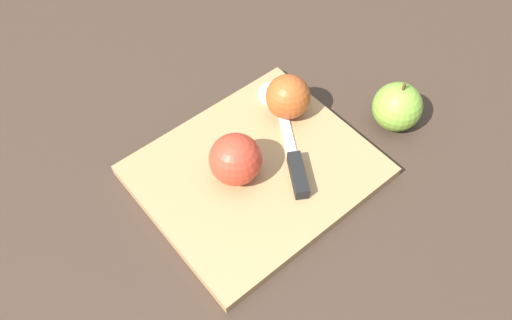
{
  "coord_description": "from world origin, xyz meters",
  "views": [
    {
      "loc": [
        -0.31,
        -0.32,
        0.65
      ],
      "look_at": [
        0.0,
        0.0,
        0.04
      ],
      "focal_mm": 35.0,
      "sensor_mm": 36.0,
      "label": 1
    }
  ],
  "objects_px": {
    "apple_half_right": "(288,97)",
    "apple_whole": "(397,107)",
    "knife": "(296,169)",
    "apple_half_left": "(236,160)"
  },
  "relations": [
    {
      "from": "apple_half_right",
      "to": "apple_whole",
      "type": "xyz_separation_m",
      "value": [
        0.12,
        -0.13,
        -0.02
      ]
    },
    {
      "from": "apple_half_right",
      "to": "knife",
      "type": "relative_size",
      "value": 0.49
    },
    {
      "from": "apple_half_left",
      "to": "apple_half_right",
      "type": "bearing_deg",
      "value": 130.84
    },
    {
      "from": "apple_half_left",
      "to": "apple_whole",
      "type": "bearing_deg",
      "value": 98.19
    },
    {
      "from": "apple_half_right",
      "to": "apple_whole",
      "type": "relative_size",
      "value": 0.79
    },
    {
      "from": "apple_half_left",
      "to": "knife",
      "type": "relative_size",
      "value": 0.53
    },
    {
      "from": "apple_half_left",
      "to": "knife",
      "type": "bearing_deg",
      "value": 75.97
    },
    {
      "from": "apple_half_left",
      "to": "apple_half_right",
      "type": "height_order",
      "value": "apple_half_left"
    },
    {
      "from": "apple_half_right",
      "to": "apple_half_left",
      "type": "bearing_deg",
      "value": 1.82
    },
    {
      "from": "apple_half_right",
      "to": "apple_whole",
      "type": "distance_m",
      "value": 0.18
    }
  ]
}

